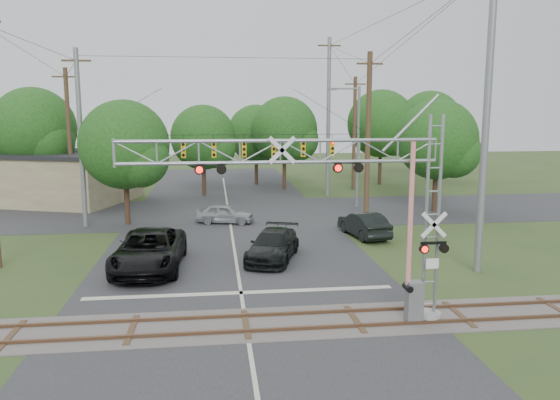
{
  "coord_description": "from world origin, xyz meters",
  "views": [
    {
      "loc": [
        -1.04,
        -16.54,
        7.61
      ],
      "look_at": [
        1.9,
        7.5,
        3.62
      ],
      "focal_mm": 35.0,
      "sensor_mm": 36.0,
      "label": 1
    }
  ],
  "objects": [
    {
      "name": "sedan_silver",
      "position": [
        -0.33,
        20.14,
        0.66
      ],
      "size": [
        4.15,
        2.39,
        1.33
      ],
      "primitive_type": "imported",
      "rotation": [
        0.0,
        0.0,
        1.35
      ],
      "color": "#94989B",
      "rests_on": "ground"
    },
    {
      "name": "road_cross",
      "position": [
        0.0,
        24.0,
        0.01
      ],
      "size": [
        90.0,
        12.0,
        0.02
      ],
      "primitive_type": "cube",
      "color": "#2B2B2D",
      "rests_on": "ground"
    },
    {
      "name": "utility_poles",
      "position": [
        2.36,
        21.6,
        6.43
      ],
      "size": [
        26.6,
        27.7,
        14.54
      ],
      "color": "#44301F",
      "rests_on": "ground"
    },
    {
      "name": "pickup_black",
      "position": [
        -4.21,
        9.59,
        0.93
      ],
      "size": [
        3.36,
        6.82,
        1.86
      ],
      "primitive_type": "imported",
      "rotation": [
        0.0,
        0.0,
        -0.04
      ],
      "color": "black",
      "rests_on": "ground"
    },
    {
      "name": "commercial_building",
      "position": [
        -17.1,
        31.9,
        2.11
      ],
      "size": [
        20.08,
        14.74,
        4.21
      ],
      "rotation": [
        0.0,
        0.0,
        -0.34
      ],
      "color": "#867459",
      "rests_on": "ground"
    },
    {
      "name": "treeline",
      "position": [
        0.43,
        34.54,
        5.79
      ],
      "size": [
        55.89,
        27.62,
        9.75
      ],
      "color": "#3B271B",
      "rests_on": "ground"
    },
    {
      "name": "crossing_gantry",
      "position": [
        3.31,
        1.64,
        4.65
      ],
      "size": [
        11.45,
        0.96,
        7.49
      ],
      "color": "gray",
      "rests_on": "ground"
    },
    {
      "name": "traffic_signal_span",
      "position": [
        0.85,
        20.0,
        5.59
      ],
      "size": [
        19.34,
        0.36,
        11.5
      ],
      "color": "gray",
      "rests_on": "ground"
    },
    {
      "name": "car_dark",
      "position": [
        1.91,
        10.56,
        0.76
      ],
      "size": [
        3.64,
        5.61,
        1.51
      ],
      "primitive_type": "imported",
      "rotation": [
        0.0,
        0.0,
        -0.32
      ],
      "color": "black",
      "rests_on": "ground"
    },
    {
      "name": "streetlight",
      "position": [
        9.99,
        25.05,
        5.3
      ],
      "size": [
        2.52,
        0.26,
        9.47
      ],
      "color": "gray",
      "rests_on": "ground"
    },
    {
      "name": "suv_dark",
      "position": [
        7.96,
        15.06,
        0.76
      ],
      "size": [
        2.35,
        4.79,
        1.51
      ],
      "primitive_type": "imported",
      "rotation": [
        0.0,
        0.0,
        3.31
      ],
      "color": "black",
      "rests_on": "ground"
    },
    {
      "name": "road_main",
      "position": [
        0.0,
        10.0,
        0.01
      ],
      "size": [
        14.0,
        90.0,
        0.02
      ],
      "primitive_type": "cube",
      "color": "#2B2B2D",
      "rests_on": "ground"
    },
    {
      "name": "railroad_track",
      "position": [
        0.0,
        2.0,
        0.03
      ],
      "size": [
        90.0,
        3.2,
        0.17
      ],
      "color": "#514C46",
      "rests_on": "ground"
    },
    {
      "name": "ground",
      "position": [
        0.0,
        0.0,
        0.0
      ],
      "size": [
        160.0,
        160.0,
        0.0
      ],
      "primitive_type": "plane",
      "color": "#2F4620",
      "rests_on": "ground"
    }
  ]
}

